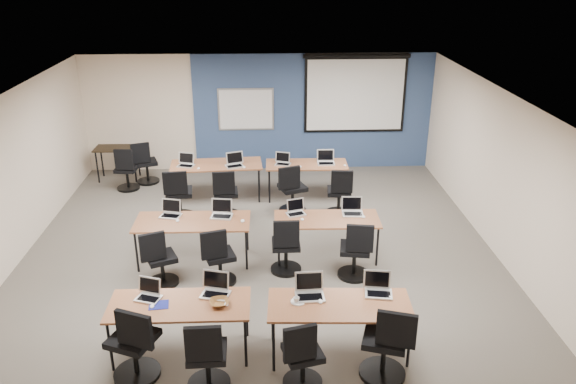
{
  "coord_description": "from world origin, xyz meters",
  "views": [
    {
      "loc": [
        0.09,
        -8.17,
        4.69
      ],
      "look_at": [
        0.48,
        0.4,
        1.08
      ],
      "focal_mm": 35.0,
      "sensor_mm": 36.0,
      "label": 1
    }
  ],
  "objects_px": {
    "training_table_back_left": "(216,166)",
    "utility_table": "(117,151)",
    "training_table_back_right": "(307,166)",
    "spare_chair_a": "(146,166)",
    "training_table_mid_left": "(193,223)",
    "task_chair_11": "(340,196)",
    "task_chair_6": "(286,250)",
    "whiteboard": "(246,109)",
    "spare_chair_b": "(126,173)",
    "task_chair_3": "(387,348)",
    "task_chair_8": "(179,198)",
    "laptop_9": "(235,163)",
    "task_chair_9": "(226,198)",
    "task_chair_4": "(160,263)",
    "training_table_mid_right": "(327,221)",
    "training_table_front_right": "(339,307)",
    "laptop_3": "(378,288)",
    "laptop_6": "(296,210)",
    "laptop_10": "(283,161)",
    "task_chair_10": "(292,193)",
    "laptop_4": "(171,212)",
    "task_chair_0": "(135,349)",
    "laptop_8": "(186,163)",
    "laptop_5": "(222,212)",
    "laptop_1": "(215,289)",
    "task_chair_2": "(302,360)",
    "laptop_7": "(352,210)",
    "laptop_11": "(326,160)",
    "projector_screen": "(355,90)",
    "laptop_2": "(310,291)",
    "training_table_front_left": "(179,307)",
    "task_chair_1": "(207,361)",
    "laptop_0": "(149,293)",
    "task_chair_7": "(356,255)",
    "task_chair_5": "(219,261)"
  },
  "relations": [
    {
      "from": "training_table_back_left",
      "to": "utility_table",
      "type": "bearing_deg",
      "value": 150.43
    },
    {
      "from": "training_table_back_right",
      "to": "spare_chair_a",
      "type": "bearing_deg",
      "value": 166.47
    },
    {
      "from": "training_table_mid_left",
      "to": "task_chair_11",
      "type": "distance_m",
      "value": 3.11
    },
    {
      "from": "training_table_back_right",
      "to": "task_chair_6",
      "type": "distance_m",
      "value": 3.12
    },
    {
      "from": "whiteboard",
      "to": "spare_chair_b",
      "type": "height_order",
      "value": "whiteboard"
    },
    {
      "from": "task_chair_3",
      "to": "task_chair_8",
      "type": "xyz_separation_m",
      "value": [
        -3.04,
        4.59,
        -0.0
      ]
    },
    {
      "from": "laptop_9",
      "to": "task_chair_9",
      "type": "relative_size",
      "value": 0.36
    },
    {
      "from": "task_chair_4",
      "to": "task_chair_9",
      "type": "bearing_deg",
      "value": 47.01
    },
    {
      "from": "training_table_mid_right",
      "to": "task_chair_11",
      "type": "xyz_separation_m",
      "value": [
        0.44,
        1.66,
        -0.28
      ]
    },
    {
      "from": "training_table_mid_right",
      "to": "training_table_front_right",
      "type": "bearing_deg",
      "value": -91.42
    },
    {
      "from": "laptop_3",
      "to": "laptop_6",
      "type": "relative_size",
      "value": 1.14
    },
    {
      "from": "task_chair_8",
      "to": "laptop_10",
      "type": "bearing_deg",
      "value": 19.86
    },
    {
      "from": "laptop_3",
      "to": "utility_table",
      "type": "distance_m",
      "value": 7.65
    },
    {
      "from": "training_table_back_left",
      "to": "task_chair_10",
      "type": "height_order",
      "value": "task_chair_10"
    },
    {
      "from": "laptop_4",
      "to": "task_chair_0",
      "type": "bearing_deg",
      "value": -76.3
    },
    {
      "from": "laptop_8",
      "to": "task_chair_11",
      "type": "distance_m",
      "value": 3.22
    },
    {
      "from": "laptop_10",
      "to": "training_table_back_left",
      "type": "bearing_deg",
      "value": -165.71
    },
    {
      "from": "task_chair_11",
      "to": "laptop_5",
      "type": "bearing_deg",
      "value": -140.66
    },
    {
      "from": "training_table_mid_right",
      "to": "task_chair_4",
      "type": "height_order",
      "value": "task_chair_4"
    },
    {
      "from": "laptop_10",
      "to": "laptop_1",
      "type": "bearing_deg",
      "value": -85.68
    },
    {
      "from": "training_table_back_right",
      "to": "spare_chair_b",
      "type": "bearing_deg",
      "value": 173.14
    },
    {
      "from": "task_chair_9",
      "to": "task_chair_10",
      "type": "xyz_separation_m",
      "value": [
        1.28,
        0.16,
        0.01
      ]
    },
    {
      "from": "laptop_1",
      "to": "utility_table",
      "type": "height_order",
      "value": "laptop_1"
    },
    {
      "from": "task_chair_4",
      "to": "laptop_4",
      "type": "bearing_deg",
      "value": 63.43
    },
    {
      "from": "training_table_back_left",
      "to": "task_chair_2",
      "type": "bearing_deg",
      "value": -80.02
    },
    {
      "from": "laptop_7",
      "to": "task_chair_9",
      "type": "distance_m",
      "value": 2.69
    },
    {
      "from": "training_table_mid_right",
      "to": "task_chair_11",
      "type": "height_order",
      "value": "task_chair_11"
    },
    {
      "from": "laptop_11",
      "to": "projector_screen",
      "type": "bearing_deg",
      "value": 64.62
    },
    {
      "from": "laptop_2",
      "to": "laptop_3",
      "type": "distance_m",
      "value": 0.87
    },
    {
      "from": "laptop_4",
      "to": "task_chair_6",
      "type": "relative_size",
      "value": 0.34
    },
    {
      "from": "training_table_front_right",
      "to": "task_chair_2",
      "type": "bearing_deg",
      "value": -126.58
    },
    {
      "from": "training_table_front_left",
      "to": "laptop_6",
      "type": "xyz_separation_m",
      "value": [
        1.59,
        2.57,
        0.1
      ]
    },
    {
      "from": "task_chair_2",
      "to": "laptop_11",
      "type": "height_order",
      "value": "laptop_11"
    },
    {
      "from": "training_table_back_left",
      "to": "laptop_11",
      "type": "height_order",
      "value": "laptop_11"
    },
    {
      "from": "laptop_5",
      "to": "task_chair_10",
      "type": "height_order",
      "value": "task_chair_10"
    },
    {
      "from": "training_table_mid_right",
      "to": "task_chair_1",
      "type": "bearing_deg",
      "value": -118.15
    },
    {
      "from": "projector_screen",
      "to": "task_chair_9",
      "type": "distance_m",
      "value": 4.17
    },
    {
      "from": "training_table_back_right",
      "to": "task_chair_2",
      "type": "xyz_separation_m",
      "value": [
        -0.49,
        -5.68,
        -0.29
      ]
    },
    {
      "from": "laptop_9",
      "to": "task_chair_9",
      "type": "xyz_separation_m",
      "value": [
        -0.15,
        -0.9,
        -0.39
      ]
    },
    {
      "from": "training_table_front_right",
      "to": "laptop_0",
      "type": "bearing_deg",
      "value": 176.47
    },
    {
      "from": "whiteboard",
      "to": "training_table_back_left",
      "type": "bearing_deg",
      "value": -109.78
    },
    {
      "from": "laptop_11",
      "to": "spare_chair_a",
      "type": "xyz_separation_m",
      "value": [
        -3.9,
        0.89,
        -0.39
      ]
    },
    {
      "from": "task_chair_7",
      "to": "laptop_3",
      "type": "bearing_deg",
      "value": -80.22
    },
    {
      "from": "laptop_5",
      "to": "spare_chair_b",
      "type": "distance_m",
      "value": 3.74
    },
    {
      "from": "training_table_back_right",
      "to": "task_chair_4",
      "type": "bearing_deg",
      "value": -125.45
    },
    {
      "from": "projector_screen",
      "to": "task_chair_5",
      "type": "bearing_deg",
      "value": -119.24
    },
    {
      "from": "whiteboard",
      "to": "task_chair_0",
      "type": "relative_size",
      "value": 1.23
    },
    {
      "from": "laptop_5",
      "to": "training_table_mid_right",
      "type": "bearing_deg",
      "value": 2.04
    },
    {
      "from": "task_chair_8",
      "to": "laptop_10",
      "type": "height_order",
      "value": "task_chair_8"
    },
    {
      "from": "laptop_1",
      "to": "laptop_4",
      "type": "bearing_deg",
      "value": 126.02
    }
  ]
}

